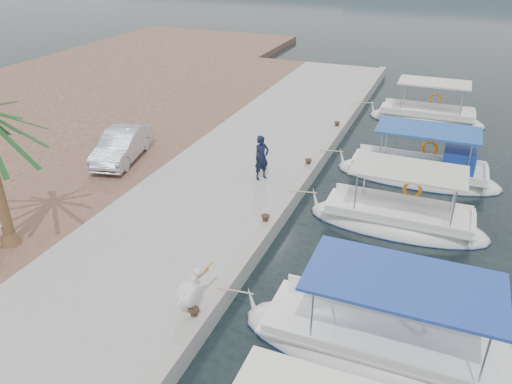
% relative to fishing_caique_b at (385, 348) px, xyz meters
% --- Properties ---
extents(ground, '(400.00, 400.00, 0.00)m').
position_rel_fishing_caique_b_xyz_m(ground, '(-4.25, 2.32, -0.12)').
color(ground, black).
rests_on(ground, ground).
extents(concrete_quay, '(6.00, 40.00, 0.50)m').
position_rel_fishing_caique_b_xyz_m(concrete_quay, '(-7.25, 7.32, 0.13)').
color(concrete_quay, '#989993').
rests_on(concrete_quay, ground).
extents(quay_curb, '(0.44, 40.00, 0.12)m').
position_rel_fishing_caique_b_xyz_m(quay_curb, '(-4.47, 7.32, 0.44)').
color(quay_curb, '#9D958B').
rests_on(quay_curb, concrete_quay).
extents(cobblestone_strip, '(4.00, 40.00, 0.50)m').
position_rel_fishing_caique_b_xyz_m(cobblestone_strip, '(-12.25, 7.32, 0.13)').
color(cobblestone_strip, brown).
rests_on(cobblestone_strip, ground).
extents(fishing_caique_b, '(7.32, 2.56, 2.83)m').
position_rel_fishing_caique_b_xyz_m(fishing_caique_b, '(0.00, 0.00, 0.00)').
color(fishing_caique_b, white).
rests_on(fishing_caique_b, ground).
extents(fishing_caique_c, '(6.18, 2.20, 2.83)m').
position_rel_fishing_caique_b_xyz_m(fishing_caique_c, '(-0.57, 6.17, 0.00)').
color(fishing_caique_c, white).
rests_on(fishing_caique_c, ground).
extents(fishing_caique_d, '(6.68, 2.30, 2.83)m').
position_rel_fishing_caique_b_xyz_m(fishing_caique_d, '(-0.21, 10.37, 0.07)').
color(fishing_caique_d, white).
rests_on(fishing_caique_d, ground).
extents(fishing_caique_e, '(6.07, 2.18, 2.83)m').
position_rel_fishing_caique_b_xyz_m(fishing_caique_e, '(-0.62, 17.93, 0.00)').
color(fishing_caique_e, white).
rests_on(fishing_caique_e, ground).
extents(mooring_bollards, '(0.28, 20.28, 0.33)m').
position_rel_fishing_caique_b_xyz_m(mooring_bollards, '(-4.60, 3.82, 0.57)').
color(mooring_bollards, black).
rests_on(mooring_bollards, concrete_quay).
extents(pelican, '(0.61, 1.40, 1.08)m').
position_rel_fishing_caique_b_xyz_m(pelican, '(-4.84, -0.90, 0.93)').
color(pelican, tan).
rests_on(pelican, concrete_quay).
extents(fisherman, '(0.71, 0.78, 1.79)m').
position_rel_fishing_caique_b_xyz_m(fisherman, '(-5.98, 7.02, 1.27)').
color(fisherman, black).
rests_on(fisherman, concrete_quay).
extents(parked_car, '(2.18, 4.12, 1.29)m').
position_rel_fishing_caique_b_xyz_m(parked_car, '(-12.18, 6.55, 1.02)').
color(parked_car, silver).
rests_on(parked_car, cobblestone_strip).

